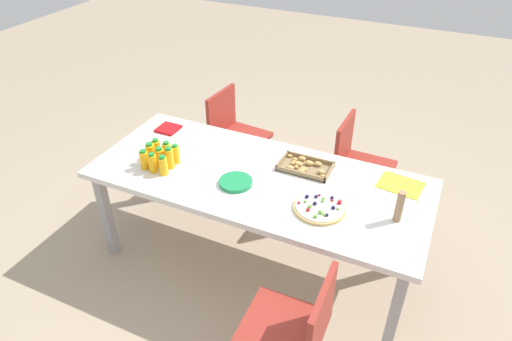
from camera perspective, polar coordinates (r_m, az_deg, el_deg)
name	(u,v)px	position (r m, az deg, el deg)	size (l,w,h in m)	color
ground_plane	(258,259)	(3.35, 0.21, -10.93)	(12.00, 12.00, 0.00)	tan
party_table	(258,184)	(2.91, 0.24, -1.72)	(2.13, 0.89, 0.73)	silver
chair_far_left	(234,131)	(3.82, -2.80, 4.92)	(0.44, 0.44, 0.83)	maroon
chair_far_right	(357,162)	(3.50, 12.47, 1.07)	(0.41, 0.41, 0.83)	maroon
chair_near_right	(295,328)	(2.35, 4.90, -19.03)	(0.41, 0.41, 0.83)	maroon
juice_bottle_0	(144,160)	(3.00, -13.75, 1.31)	(0.06, 0.06, 0.14)	#FAAC14
juice_bottle_1	(153,163)	(2.96, -12.75, 0.93)	(0.06, 0.06, 0.13)	#F9AD14
juice_bottle_2	(163,166)	(2.92, -11.50, 0.61)	(0.06, 0.06, 0.13)	#FAAD14
juice_bottle_3	(151,153)	(3.05, -13.00, 2.09)	(0.06, 0.06, 0.15)	#F9AD14
juice_bottle_4	(160,157)	(3.01, -11.88, 1.64)	(0.06, 0.06, 0.13)	#FAAD14
juice_bottle_5	(169,158)	(2.97, -10.75, 1.52)	(0.06, 0.06, 0.15)	#FAAC14
juice_bottle_6	(156,149)	(3.10, -12.31, 2.67)	(0.06, 0.06, 0.14)	#F9AE14
juice_bottle_7	(167,151)	(3.06, -11.03, 2.37)	(0.06, 0.06, 0.13)	#F9AE14
juice_bottle_8	(176,154)	(3.02, -9.97, 2.02)	(0.05, 0.05, 0.14)	#F9AD14
fruit_pizza	(320,207)	(2.63, 7.96, -4.55)	(0.30, 0.30, 0.05)	tan
snack_tray	(305,166)	(2.96, 6.09, 0.50)	(0.33, 0.21, 0.04)	olive
plate_stack	(236,182)	(2.80, -2.54, -1.46)	(0.21, 0.21, 0.02)	#1E8C4C
napkin_stack	(168,129)	(3.43, -10.87, 5.15)	(0.15, 0.15, 0.02)	red
cardboard_tube	(399,206)	(2.60, 17.45, -4.30)	(0.04, 0.04, 0.19)	#9E7A56
paper_folder	(400,185)	(2.93, 17.57, -1.72)	(0.26, 0.20, 0.01)	yellow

